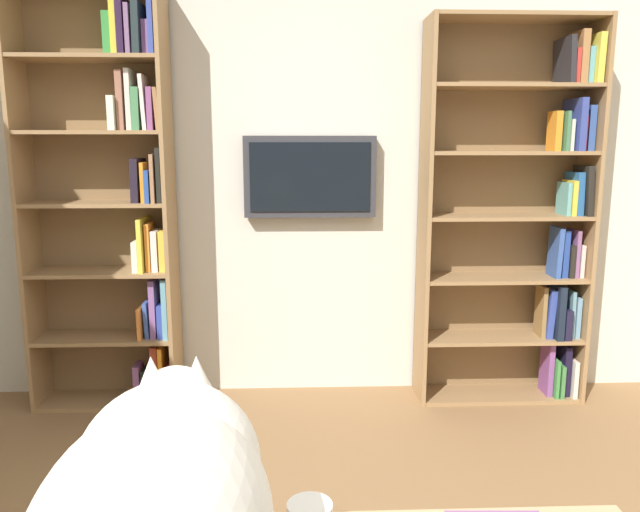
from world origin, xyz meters
TOP-DOWN VIEW (x-y plane):
  - wall_back at (0.00, -2.23)m, footprint 4.52×0.06m
  - bookshelf_left at (-1.21, -2.06)m, footprint 0.92×0.28m
  - bookshelf_right at (1.01, -2.06)m, footprint 0.78×0.28m
  - wall_mounted_tv at (-0.03, -2.15)m, footprint 0.73×0.07m

SIDE VIEW (x-z plane):
  - bookshelf_left at x=-1.21m, z-range -0.02..2.07m
  - bookshelf_right at x=1.01m, z-range 0.01..2.26m
  - wall_mounted_tv at x=-0.03m, z-range 1.03..1.48m
  - wall_back at x=0.00m, z-range 0.00..2.70m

